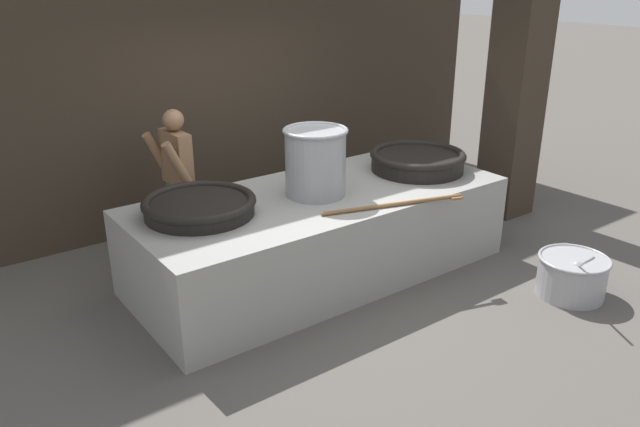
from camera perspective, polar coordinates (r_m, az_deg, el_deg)
ground_plane at (r=6.56m, az=0.00°, el=-5.33°), size 60.00×60.00×0.00m
back_wall at (r=7.77m, az=-10.10°, el=15.96°), size 8.41×0.24×4.49m
support_pillar at (r=8.01m, az=18.07°, el=15.42°), size 0.53×0.53×4.49m
hearth_platform at (r=6.38m, az=0.00°, el=-1.83°), size 3.81×1.62×0.88m
giant_wok_near at (r=5.75m, az=-10.97°, el=0.72°), size 1.03×1.03×0.17m
giant_wok_far at (r=6.97m, az=8.91°, el=4.85°), size 1.05×1.05×0.22m
stock_pot at (r=6.07m, az=-0.42°, el=4.84°), size 0.63×0.63×0.67m
stirring_paddle at (r=5.93m, az=7.29°, el=0.89°), size 1.41×0.48×0.04m
cook at (r=6.86m, az=-12.90°, el=3.22°), size 0.38×0.59×1.61m
prep_bowl_vegetables at (r=6.50m, az=22.06°, el=-5.17°), size 0.72×0.73×0.66m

